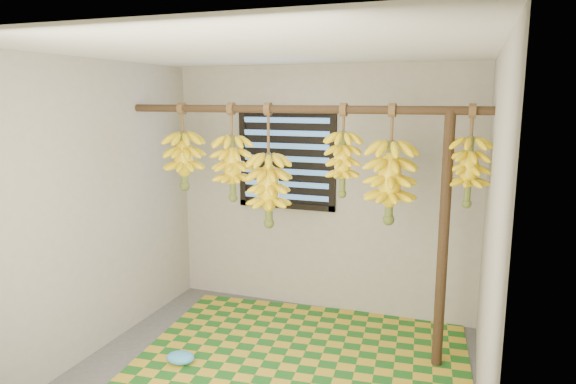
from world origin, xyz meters
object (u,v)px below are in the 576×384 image
at_px(plastic_bag, 180,358).
at_px(banana_bunch_f, 469,171).
at_px(woven_mat, 302,358).
at_px(banana_bunch_c, 269,190).
at_px(banana_bunch_d, 343,164).
at_px(banana_bunch_a, 184,160).
at_px(banana_bunch_b, 233,168).
at_px(banana_bunch_e, 390,182).
at_px(support_post, 443,244).

relative_size(plastic_bag, banana_bunch_f, 0.31).
xyz_separation_m(woven_mat, banana_bunch_c, (-0.39, 0.27, 1.32)).
distance_m(plastic_bag, banana_bunch_c, 1.52).
bearing_deg(banana_bunch_d, banana_bunch_a, 180.00).
height_order(banana_bunch_b, banana_bunch_e, same).
bearing_deg(banana_bunch_e, banana_bunch_a, -180.00).
xyz_separation_m(plastic_bag, banana_bunch_e, (1.50, 0.68, 1.39)).
relative_size(support_post, woven_mat, 0.76).
xyz_separation_m(support_post, banana_bunch_d, (-0.79, 0.00, 0.57)).
distance_m(plastic_bag, banana_bunch_f, 2.65).
xyz_separation_m(support_post, plastic_bag, (-1.92, -0.68, -0.94)).
xyz_separation_m(banana_bunch_b, banana_bunch_e, (1.34, 0.00, -0.05)).
xyz_separation_m(banana_bunch_d, banana_bunch_f, (0.94, 0.00, -0.01)).
bearing_deg(banana_bunch_b, plastic_bag, -102.95).
bearing_deg(woven_mat, support_post, 14.66).
xyz_separation_m(banana_bunch_a, banana_bunch_b, (0.48, 0.00, -0.04)).
bearing_deg(woven_mat, banana_bunch_a, 167.34).
bearing_deg(banana_bunch_f, banana_bunch_d, 180.00).
relative_size(banana_bunch_a, banana_bunch_b, 0.91).
bearing_deg(banana_bunch_c, woven_mat, -34.46).
xyz_separation_m(plastic_bag, banana_bunch_a, (-0.32, 0.68, 1.49)).
distance_m(banana_bunch_a, banana_bunch_b, 0.48).
bearing_deg(banana_bunch_d, banana_bunch_b, 180.00).
bearing_deg(banana_bunch_e, banana_bunch_d, -180.00).
bearing_deg(banana_bunch_c, banana_bunch_d, 0.00).
xyz_separation_m(woven_mat, banana_bunch_e, (0.61, 0.27, 1.45)).
distance_m(banana_bunch_c, banana_bunch_d, 0.68).
relative_size(banana_bunch_b, banana_bunch_f, 1.11).
bearing_deg(support_post, banana_bunch_a, 180.00).
bearing_deg(banana_bunch_b, banana_bunch_a, -180.00).
distance_m(woven_mat, banana_bunch_d, 1.61).
bearing_deg(woven_mat, banana_bunch_c, 145.54).
xyz_separation_m(woven_mat, banana_bunch_a, (-1.20, 0.27, 1.54)).
distance_m(support_post, banana_bunch_c, 1.46).
relative_size(banana_bunch_d, banana_bunch_f, 0.98).
bearing_deg(banana_bunch_b, banana_bunch_c, -0.00).
xyz_separation_m(support_post, banana_bunch_a, (-2.23, 0.00, 0.54)).
xyz_separation_m(plastic_bag, banana_bunch_c, (0.49, 0.68, 1.27)).
xyz_separation_m(support_post, banana_bunch_b, (-1.76, 0.00, 0.50)).
relative_size(banana_bunch_e, banana_bunch_f, 1.22).
xyz_separation_m(banana_bunch_e, banana_bunch_f, (0.57, -0.00, 0.11)).
distance_m(banana_bunch_a, banana_bunch_d, 1.44).
height_order(woven_mat, banana_bunch_f, banana_bunch_f).
relative_size(banana_bunch_b, banana_bunch_d, 1.13).
height_order(banana_bunch_a, banana_bunch_d, same).
xyz_separation_m(support_post, woven_mat, (-1.03, -0.27, -0.99)).
xyz_separation_m(banana_bunch_a, banana_bunch_c, (0.81, 0.00, -0.22)).
bearing_deg(banana_bunch_c, banana_bunch_f, 0.00).
bearing_deg(banana_bunch_f, banana_bunch_b, 180.00).
relative_size(plastic_bag, banana_bunch_c, 0.23).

